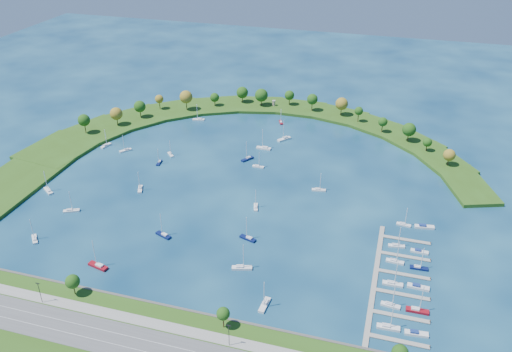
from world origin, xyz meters
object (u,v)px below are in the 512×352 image
(moored_boat_4, at_px, (163,235))
(moored_boat_2, at_px, (48,190))
(moored_boat_5, at_px, (256,207))
(moored_boat_6, at_px, (319,189))
(docked_boat_7, at_px, (419,267))
(moored_boat_3, at_px, (258,166))
(docked_boat_4, at_px, (393,283))
(docked_boat_8, at_px, (396,245))
(dock_system, at_px, (392,282))
(docked_boat_5, at_px, (418,287))
(moored_boat_17, at_px, (98,265))
(moored_boat_16, at_px, (199,119))
(moored_boat_12, at_px, (248,238))
(moored_boat_9, at_px, (159,162))
(docked_boat_10, at_px, (404,224))
(docked_boat_11, at_px, (424,227))
(docked_boat_9, at_px, (419,251))
(moored_boat_18, at_px, (242,267))
(moored_boat_7, at_px, (281,122))
(docked_boat_6, at_px, (395,261))
(moored_boat_15, at_px, (284,138))
(docked_boat_1, at_px, (416,333))
(moored_boat_10, at_px, (126,150))
(moored_boat_8, at_px, (248,158))
(moored_boat_1, at_px, (170,154))
(docked_boat_0, at_px, (388,327))
(docked_boat_2, at_px, (390,305))
(moored_boat_13, at_px, (265,304))
(moored_boat_0, at_px, (140,188))
(moored_boat_14, at_px, (71,210))
(docked_boat_3, at_px, (417,310))
(moored_boat_11, at_px, (35,239))
(moored_boat_19, at_px, (106,145))

(moored_boat_4, bearing_deg, moored_boat_2, 6.06)
(moored_boat_2, height_order, moored_boat_5, moored_boat_2)
(moored_boat_6, xyz_separation_m, docked_boat_7, (54.93, -53.89, 0.01))
(moored_boat_3, relative_size, docked_boat_4, 0.82)
(docked_boat_7, xyz_separation_m, docked_boat_8, (-10.50, 13.73, -0.01))
(dock_system, height_order, docked_boat_5, docked_boat_5)
(moored_boat_17, bearing_deg, moored_boat_16, -70.77)
(moored_boat_5, distance_m, moored_boat_12, 27.84)
(moored_boat_9, distance_m, moored_boat_16, 67.79)
(docked_boat_10, distance_m, docked_boat_11, 9.95)
(docked_boat_9, bearing_deg, moored_boat_18, -153.41)
(moored_boat_4, distance_m, moored_boat_7, 149.21)
(moored_boat_17, height_order, docked_boat_6, moored_boat_17)
(moored_boat_2, distance_m, docked_boat_5, 199.67)
(moored_boat_15, distance_m, docked_boat_1, 176.25)
(moored_boat_10, height_order, docked_boat_8, moored_boat_10)
(dock_system, xyz_separation_m, moored_boat_6, (-44.20, 66.66, 0.53))
(moored_boat_8, relative_size, moored_boat_9, 1.25)
(dock_system, relative_size, moored_boat_1, 8.00)
(docked_boat_0, relative_size, docked_boat_2, 1.14)
(moored_boat_3, relative_size, moored_boat_17, 0.72)
(moored_boat_13, bearing_deg, moored_boat_7, -163.84)
(moored_boat_6, xyz_separation_m, docked_boat_0, (44.41, -94.03, 0.05))
(moored_boat_0, relative_size, moored_boat_6, 1.03)
(moored_boat_2, xyz_separation_m, moored_boat_4, (78.94, -20.07, -0.00))
(moored_boat_13, height_order, moored_boat_14, moored_boat_13)
(moored_boat_15, xyz_separation_m, docked_boat_11, (90.55, -78.56, -0.27))
(docked_boat_4, bearing_deg, docked_boat_0, -91.96)
(moored_boat_5, relative_size, moored_boat_14, 0.89)
(docked_boat_0, xyz_separation_m, docked_boat_8, (0.02, 53.87, -0.05))
(moored_boat_14, distance_m, docked_boat_1, 178.51)
(moored_boat_4, distance_m, docked_boat_4, 108.96)
(moored_boat_10, relative_size, moored_boat_15, 0.80)
(docked_boat_7, bearing_deg, docked_boat_4, -129.66)
(moored_boat_9, height_order, docked_boat_0, docked_boat_0)
(moored_boat_4, relative_size, moored_boat_7, 1.23)
(docked_boat_0, bearing_deg, moored_boat_15, 114.11)
(moored_boat_14, relative_size, docked_boat_3, 0.91)
(moored_boat_7, distance_m, moored_boat_11, 185.95)
(moored_boat_0, xyz_separation_m, docked_boat_5, (150.42, -39.89, -0.21))
(moored_boat_3, relative_size, docked_boat_2, 0.90)
(moored_boat_18, height_order, docked_boat_3, docked_boat_3)
(moored_boat_12, distance_m, docked_boat_2, 73.96)
(moored_boat_7, xyz_separation_m, docked_boat_1, (97.53, -178.52, -0.20))
(dock_system, bearing_deg, moored_boat_8, 135.69)
(moored_boat_19, bearing_deg, moored_boat_13, -115.01)
(moored_boat_15, relative_size, docked_boat_5, 1.55)
(moored_boat_4, relative_size, docked_boat_2, 1.10)
(moored_boat_8, distance_m, moored_boat_12, 82.17)
(dock_system, xyz_separation_m, moored_boat_17, (-126.56, -26.34, 0.63))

